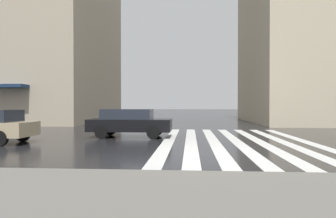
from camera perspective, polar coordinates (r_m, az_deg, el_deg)
The scene contains 3 objects.
ground_plane at distance 10.12m, azimuth 9.07°, elevation -8.45°, with size 220.00×220.00×0.00m, color black.
zebra_crossing at distance 14.19m, azimuth 12.38°, elevation -5.79°, with size 13.00×6.50×0.01m.
car_black at distance 15.77m, azimuth -7.05°, elevation -2.38°, with size 1.85×4.10×1.41m.
Camera 1 is at (-9.95, 0.87, 1.61)m, focal length 33.31 mm.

